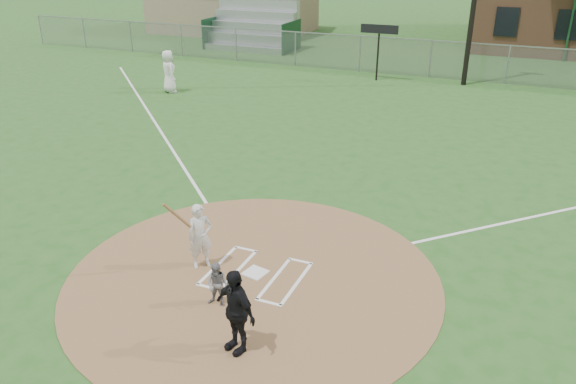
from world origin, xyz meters
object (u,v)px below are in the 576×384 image
at_px(ondeck_player, 169,71).
at_px(batter_at_plate, 200,236).
at_px(catcher, 217,285).
at_px(home_plate, 255,273).
at_px(umpire, 235,311).

bearing_deg(ondeck_player, batter_at_plate, 164.60).
bearing_deg(catcher, batter_at_plate, 128.16).
bearing_deg(home_plate, ondeck_player, 130.03).
xyz_separation_m(catcher, batter_at_plate, (-1.11, 1.19, 0.30)).
bearing_deg(catcher, umpire, -51.94).
bearing_deg(home_plate, batter_at_plate, -171.88).
relative_size(umpire, ondeck_player, 0.82).
height_order(home_plate, batter_at_plate, batter_at_plate).
bearing_deg(batter_at_plate, ondeck_player, 126.29).
relative_size(catcher, umpire, 0.58).
bearing_deg(umpire, batter_at_plate, 155.20).
xyz_separation_m(umpire, ondeck_player, (-12.12, 15.91, 0.16)).
bearing_deg(umpire, ondeck_player, 149.64).
bearing_deg(home_plate, catcher, -97.36).
xyz_separation_m(home_plate, catcher, (-0.18, -1.38, 0.47)).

